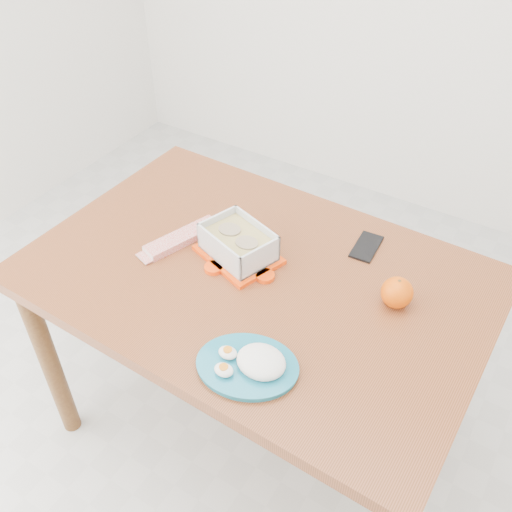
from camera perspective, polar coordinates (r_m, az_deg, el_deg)
The scene contains 7 objects.
ground at distance 2.08m, azimuth -2.43°, elevation -19.14°, with size 3.50×3.50×0.00m, color #B7B7B2.
dining_table at distance 1.62m, azimuth -0.00°, elevation -4.16°, with size 1.26×0.85×0.75m.
food_container at distance 1.57m, azimuth -1.79°, elevation 1.22°, with size 0.26×0.23×0.09m.
orange_fruit at distance 1.48m, azimuth 13.92°, elevation -3.56°, with size 0.08×0.08×0.08m, color #FF4805.
rice_plate at distance 1.31m, azimuth -0.44°, elevation -10.66°, with size 0.29×0.29×0.06m.
candy_bar at distance 1.66m, azimuth -7.36°, elevation 1.84°, with size 0.23×0.06×0.02m, color red.
smartphone at distance 1.66m, azimuth 10.98°, elevation 0.92°, with size 0.06×0.13×0.01m, color black.
Camera 1 is at (0.62, -0.84, 1.80)m, focal length 40.00 mm.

